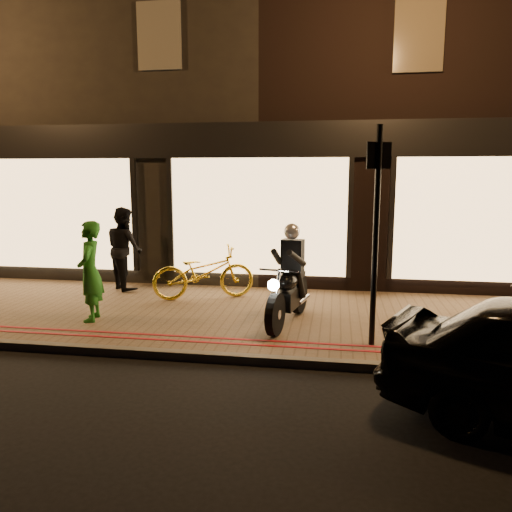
# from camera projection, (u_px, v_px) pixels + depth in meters

# --- Properties ---
(ground) EXTENTS (90.00, 90.00, 0.00)m
(ground) POSITION_uv_depth(u_px,v_px,m) (211.00, 363.00, 6.62)
(ground) COLOR black
(ground) RESTS_ON ground
(sidewalk) EXTENTS (50.00, 4.00, 0.12)m
(sidewalk) POSITION_uv_depth(u_px,v_px,m) (240.00, 317.00, 8.55)
(sidewalk) COLOR brown
(sidewalk) RESTS_ON ground
(kerb_stone) EXTENTS (50.00, 0.14, 0.12)m
(kerb_stone) POSITION_uv_depth(u_px,v_px,m) (212.00, 357.00, 6.66)
(kerb_stone) COLOR #59544C
(kerb_stone) RESTS_ON ground
(red_kerb_lines) EXTENTS (50.00, 0.26, 0.01)m
(red_kerb_lines) POSITION_uv_depth(u_px,v_px,m) (221.00, 341.00, 7.13)
(red_kerb_lines) COLOR maroon
(red_kerb_lines) RESTS_ON sidewalk
(building_row) EXTENTS (48.00, 10.11, 8.50)m
(building_row) POSITION_uv_depth(u_px,v_px,m) (285.00, 113.00, 14.68)
(building_row) COLOR black
(building_row) RESTS_ON ground
(motorcycle) EXTENTS (0.70, 1.93, 1.59)m
(motorcycle) POSITION_uv_depth(u_px,v_px,m) (289.00, 285.00, 7.91)
(motorcycle) COLOR black
(motorcycle) RESTS_ON sidewalk
(sign_post) EXTENTS (0.33, 0.17, 3.00)m
(sign_post) POSITION_uv_depth(u_px,v_px,m) (376.00, 225.00, 6.72)
(sign_post) COLOR black
(sign_post) RESTS_ON sidewalk
(bicycle_gold) EXTENTS (2.04, 1.36, 1.01)m
(bicycle_gold) POSITION_uv_depth(u_px,v_px,m) (204.00, 272.00, 9.48)
(bicycle_gold) COLOR yellow
(bicycle_gold) RESTS_ON sidewalk
(person_green) EXTENTS (0.53, 0.67, 1.62)m
(person_green) POSITION_uv_depth(u_px,v_px,m) (90.00, 271.00, 8.02)
(person_green) COLOR #216D1D
(person_green) RESTS_ON sidewalk
(person_dark) EXTENTS (1.04, 1.04, 1.70)m
(person_dark) POSITION_uv_depth(u_px,v_px,m) (124.00, 248.00, 10.24)
(person_dark) COLOR black
(person_dark) RESTS_ON sidewalk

